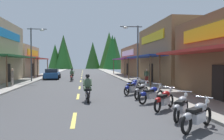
% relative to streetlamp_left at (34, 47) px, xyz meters
% --- Properties ---
extents(ground, '(10.26, 93.57, 0.10)m').
position_rel_streetlamp_left_xyz_m(ground, '(5.20, 6.11, -4.05)').
color(ground, '#424244').
extents(sidewalk_left, '(2.69, 93.57, 0.12)m').
position_rel_streetlamp_left_xyz_m(sidewalk_left, '(-1.27, 6.11, -3.94)').
color(sidewalk_left, '#9E9991').
rests_on(sidewalk_left, ground).
extents(sidewalk_right, '(2.69, 93.57, 0.12)m').
position_rel_streetlamp_left_xyz_m(sidewalk_right, '(11.68, 6.11, -3.94)').
color(sidewalk_right, gray).
rests_on(sidewalk_right, ground).
extents(centerline_dashes, '(0.16, 70.33, 0.01)m').
position_rel_streetlamp_left_xyz_m(centerline_dashes, '(5.20, 9.77, -4.00)').
color(centerline_dashes, '#E0C64C').
rests_on(centerline_dashes, ground).
extents(storefront_left_far, '(9.77, 10.10, 4.91)m').
position_rel_streetlamp_left_xyz_m(storefront_left_far, '(-6.56, 11.16, -1.54)').
color(storefront_left_far, tan).
rests_on(storefront_left_far, ground).
extents(storefront_right_middle, '(8.47, 11.17, 6.35)m').
position_rel_streetlamp_left_xyz_m(storefront_right_middle, '(16.32, -2.28, -0.83)').
color(storefront_right_middle, olive).
rests_on(storefront_right_middle, ground).
extents(storefront_right_far, '(10.22, 13.83, 4.97)m').
position_rel_streetlamp_left_xyz_m(storefront_right_far, '(17.20, 11.36, -1.51)').
color(storefront_right_far, olive).
rests_on(storefront_right_far, ground).
extents(streetlamp_left, '(2.13, 0.30, 6.14)m').
position_rel_streetlamp_left_xyz_m(streetlamp_left, '(0.00, 0.00, 0.00)').
color(streetlamp_left, '#474C51').
rests_on(streetlamp_left, ground).
extents(streetlamp_right, '(2.13, 0.30, 5.76)m').
position_rel_streetlamp_left_xyz_m(streetlamp_right, '(10.40, -5.21, -0.21)').
color(streetlamp_right, '#474C51').
rests_on(streetlamp_right, ground).
extents(motorcycle_parked_right_0, '(1.77, 1.37, 1.04)m').
position_rel_streetlamp_left_xyz_m(motorcycle_parked_right_0, '(9.28, -19.22, -3.52)').
color(motorcycle_parked_right_0, black).
rests_on(motorcycle_parked_right_0, ground).
extents(motorcycle_parked_right_1, '(1.39, 1.75, 1.04)m').
position_rel_streetlamp_left_xyz_m(motorcycle_parked_right_1, '(9.40, -17.76, -3.52)').
color(motorcycle_parked_right_1, black).
rests_on(motorcycle_parked_right_1, ground).
extents(motorcycle_parked_right_2, '(1.56, 1.61, 1.04)m').
position_rel_streetlamp_left_xyz_m(motorcycle_parked_right_2, '(9.32, -16.09, -3.52)').
color(motorcycle_parked_right_2, black).
rests_on(motorcycle_parked_right_2, ground).
extents(motorcycle_parked_right_3, '(1.82, 1.29, 1.04)m').
position_rel_streetlamp_left_xyz_m(motorcycle_parked_right_3, '(9.26, -14.29, -3.52)').
color(motorcycle_parked_right_3, black).
rests_on(motorcycle_parked_right_3, ground).
extents(motorcycle_parked_right_4, '(1.36, 1.78, 1.04)m').
position_rel_streetlamp_left_xyz_m(motorcycle_parked_right_4, '(9.15, -12.58, -3.52)').
color(motorcycle_parked_right_4, black).
rests_on(motorcycle_parked_right_4, ground).
extents(motorcycle_parked_right_5, '(1.53, 1.64, 1.04)m').
position_rel_streetlamp_left_xyz_m(motorcycle_parked_right_5, '(8.92, -10.98, -3.52)').
color(motorcycle_parked_right_5, black).
rests_on(motorcycle_parked_right_5, ground).
extents(motorcycle_parked_right_6, '(1.63, 1.54, 1.04)m').
position_rel_streetlamp_left_xyz_m(motorcycle_parked_right_6, '(9.41, -9.22, -3.52)').
color(motorcycle_parked_right_6, black).
rests_on(motorcycle_parked_right_6, ground).
extents(rider_cruising_lead, '(0.60, 2.14, 1.57)m').
position_rel_streetlamp_left_xyz_m(rider_cruising_lead, '(5.80, -13.26, -3.35)').
color(rider_cruising_lead, black).
rests_on(rider_cruising_lead, ground).
extents(rider_cruising_trailing, '(0.61, 2.14, 1.57)m').
position_rel_streetlamp_left_xyz_m(rider_cruising_trailing, '(4.14, 1.17, -3.35)').
color(rider_cruising_trailing, black).
rests_on(rider_cruising_trailing, ground).
extents(pedestrian_browsing, '(0.28, 0.57, 1.70)m').
position_rel_streetlamp_left_xyz_m(pedestrian_browsing, '(-0.82, -5.15, -3.02)').
color(pedestrian_browsing, '#B2A599').
rests_on(pedestrian_browsing, ground).
extents(pedestrian_waiting, '(0.48, 0.42, 1.60)m').
position_rel_streetlamp_left_xyz_m(pedestrian_waiting, '(12.04, -3.82, -3.09)').
color(pedestrian_waiting, maroon).
rests_on(pedestrian_waiting, ground).
extents(parked_car_curbside, '(2.20, 4.37, 1.40)m').
position_rel_streetlamp_left_xyz_m(parked_car_curbside, '(1.28, 4.97, -3.32)').
color(parked_car_curbside, '#1E4C8C').
rests_on(parked_car_curbside, ground).
extents(treeline_backdrop, '(26.44, 13.36, 13.56)m').
position_rel_streetlamp_left_xyz_m(treeline_backdrop, '(8.56, 53.50, 1.88)').
color(treeline_backdrop, '#315A23').
rests_on(treeline_backdrop, ground).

